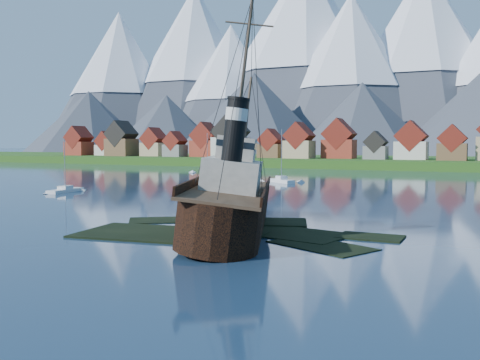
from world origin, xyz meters
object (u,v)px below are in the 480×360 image
at_px(sailboat_c, 207,172).
at_px(sailboat_f, 281,181).
at_px(tugboat_wreck, 234,202).
at_px(sailboat_a, 65,191).

bearing_deg(sailboat_c, sailboat_f, -73.95).
distance_m(tugboat_wreck, sailboat_c, 107.43).
height_order(sailboat_c, sailboat_f, sailboat_f).
height_order(tugboat_wreck, sailboat_f, tugboat_wreck).
bearing_deg(sailboat_f, sailboat_c, 88.29).
height_order(sailboat_a, sailboat_c, sailboat_c).
distance_m(tugboat_wreck, sailboat_a, 52.82).
bearing_deg(sailboat_a, sailboat_c, 89.90).
bearing_deg(sailboat_c, tugboat_wreck, -94.22).
distance_m(sailboat_c, sailboat_f, 45.15).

